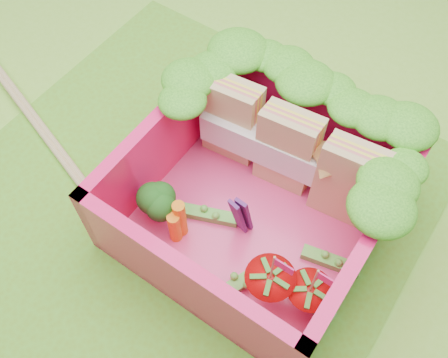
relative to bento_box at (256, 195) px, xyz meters
name	(u,v)px	position (x,y,z in m)	size (l,w,h in m)	color
ground	(185,201)	(-0.41, -0.12, -0.31)	(14.00, 14.00, 0.00)	#88CD39
placemat	(185,200)	(-0.41, -0.12, -0.29)	(2.60, 2.60, 0.03)	#68AA26
bento_floor	(253,217)	(0.00, 0.00, -0.25)	(1.30, 1.30, 0.05)	#EB3B7E
bento_box	(256,195)	(0.00, 0.00, 0.00)	(1.30, 1.30, 0.55)	#FF1560
lettuce_ruffle	(307,100)	(0.00, 0.46, 0.33)	(1.43, 0.77, 0.11)	#257E17
sandwich_stack	(288,150)	(0.01, 0.32, 0.05)	(1.07, 0.28, 0.57)	tan
broccoli	(159,197)	(-0.44, -0.28, -0.05)	(0.32, 0.32, 0.25)	#6D9849
carrot_sticks	(178,223)	(-0.28, -0.33, -0.09)	(0.07, 0.12, 0.29)	orange
purple_wedges	(241,216)	(0.00, -0.13, -0.04)	(0.09, 0.06, 0.38)	#541C63
strawberry_left	(269,286)	(0.31, -0.36, -0.09)	(0.25, 0.25, 0.49)	red
strawberry_right	(307,297)	(0.50, -0.29, -0.10)	(0.23, 0.23, 0.47)	red
snap_peas	(271,263)	(0.24, -0.21, -0.20)	(1.02, 0.61, 0.05)	#5CBC3B
chopsticks	(47,135)	(-1.41, -0.26, -0.26)	(2.10, 0.67, 0.04)	tan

